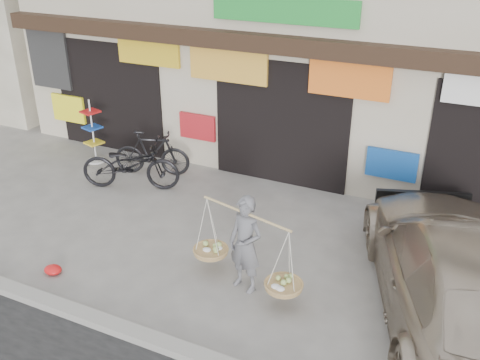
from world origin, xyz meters
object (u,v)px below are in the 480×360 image
at_px(street_vendor, 245,248).
at_px(bike_1, 152,153).
at_px(display_rack, 93,137).
at_px(bike_0, 130,164).
at_px(suv, 461,275).

height_order(street_vendor, bike_1, street_vendor).
bearing_deg(street_vendor, display_rack, 165.22).
xyz_separation_m(street_vendor, bike_0, (-3.70, 2.14, -0.18)).
bearing_deg(bike_1, bike_0, 160.85).
bearing_deg(display_rack, bike_0, -26.12).
bearing_deg(bike_1, street_vendor, -146.43).
distance_m(bike_1, display_rack, 1.65).
relative_size(street_vendor, display_rack, 1.27).
height_order(bike_0, suv, suv).
distance_m(street_vendor, display_rack, 6.09).
xyz_separation_m(bike_0, suv, (6.75, -1.54, 0.24)).
height_order(bike_0, display_rack, display_rack).
bearing_deg(suv, display_rack, -34.73).
height_order(bike_1, display_rack, display_rack).
relative_size(suv, display_rack, 3.82).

